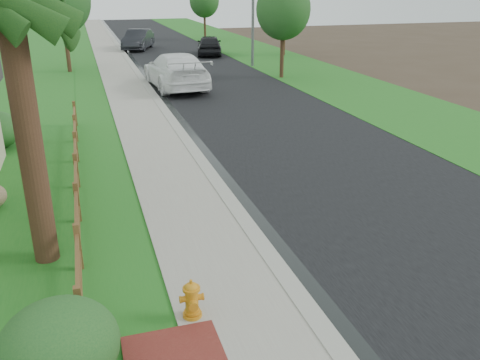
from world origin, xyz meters
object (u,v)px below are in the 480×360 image
object	(u,v)px
white_suv	(176,70)
dark_car_mid	(209,45)
ranch_fence	(77,184)
fire_hydrant	(192,300)

from	to	relation	value
white_suv	dark_car_mid	xyz separation A→B (m)	(5.20, 13.04, -0.17)
ranch_fence	dark_car_mid	xyz separation A→B (m)	(10.80, 28.47, 0.22)
white_suv	dark_car_mid	size ratio (longest dim) A/B	1.42
ranch_fence	white_suv	distance (m)	16.42
white_suv	fire_hydrant	bearing A→B (deg)	77.26
ranch_fence	fire_hydrant	size ratio (longest dim) A/B	22.47
ranch_fence	white_suv	bearing A→B (deg)	70.06
ranch_fence	white_suv	size ratio (longest dim) A/B	2.48
fire_hydrant	dark_car_mid	size ratio (longest dim) A/B	0.16
fire_hydrant	white_suv	size ratio (longest dim) A/B	0.11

